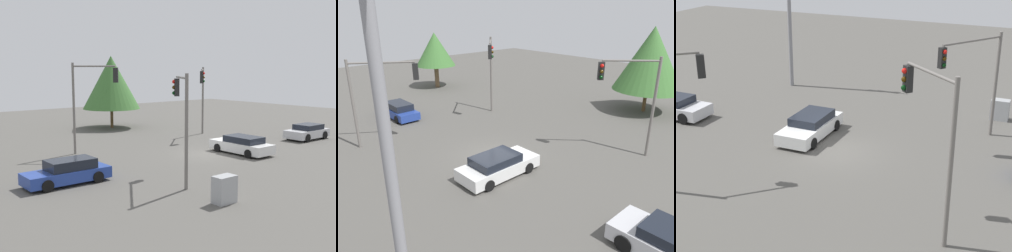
# 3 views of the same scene
# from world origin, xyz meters

# --- Properties ---
(ground_plane) EXTENTS (80.00, 80.00, 0.00)m
(ground_plane) POSITION_xyz_m (0.00, 0.00, 0.00)
(ground_plane) COLOR #54514C
(sedan_silver) EXTENTS (4.26, 2.06, 1.32)m
(sedan_silver) POSITION_xyz_m (11.39, -0.72, 0.65)
(sedan_silver) COLOR silver
(sedan_silver) RESTS_ON ground_plane
(sedan_white) EXTENTS (2.05, 4.72, 1.30)m
(sedan_white) POSITION_xyz_m (2.15, -1.28, 0.63)
(sedan_white) COLOR silver
(sedan_white) RESTS_ON ground_plane
(sedan_blue) EXTENTS (4.63, 1.84, 1.34)m
(sedan_blue) POSITION_xyz_m (-11.35, -0.85, 0.64)
(sedan_blue) COLOR #233D93
(sedan_blue) RESTS_ON ground_plane
(traffic_signal_main) EXTENTS (2.71, 2.66, 6.28)m
(traffic_signal_main) POSITION_xyz_m (5.57, 6.49, 4.29)
(traffic_signal_main) COLOR slate
(traffic_signal_main) RESTS_ON ground_plane
(traffic_signal_cross) EXTENTS (2.62, 2.31, 6.57)m
(traffic_signal_cross) POSITION_xyz_m (-6.46, 5.44, 4.44)
(traffic_signal_cross) COLOR slate
(traffic_signal_cross) RESTS_ON ground_plane
(traffic_signal_aux) EXTENTS (2.57, 3.76, 5.92)m
(traffic_signal_aux) POSITION_xyz_m (-6.17, -4.19, 4.10)
(traffic_signal_aux) COLOR slate
(traffic_signal_aux) RESTS_ON ground_plane
(utility_pole_tall) EXTENTS (2.20, 0.28, 11.57)m
(utility_pole_tall) POSITION_xyz_m (8.06, -9.53, 6.09)
(utility_pole_tall) COLOR gray
(utility_pole_tall) RESTS_ON ground_plane
(tree_corner) EXTENTS (4.43, 4.43, 6.22)m
(tree_corner) POSITION_xyz_m (-18.82, 7.45, 4.35)
(tree_corner) COLOR brown
(tree_corner) RESTS_ON ground_plane
(tree_right) EXTENTS (5.93, 5.93, 7.46)m
(tree_right) POSITION_xyz_m (1.95, 16.38, 4.72)
(tree_right) COLOR brown
(tree_right) RESTS_ON ground_plane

